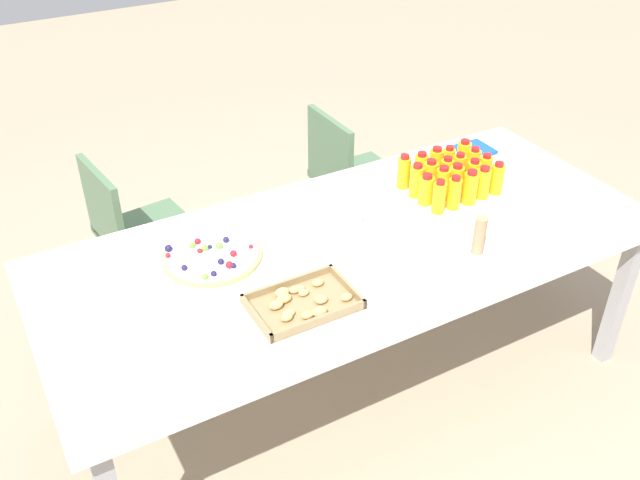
{
  "coord_description": "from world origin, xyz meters",
  "views": [
    {
      "loc": [
        1.16,
        1.81,
        2.21
      ],
      "look_at": [
        0.12,
        -0.05,
        0.76
      ],
      "focal_mm": 39.26,
      "sensor_mm": 36.0,
      "label": 1
    }
  ],
  "objects_px": {
    "juice_bottle_0": "(463,156)",
    "juice_bottle_2": "(436,164)",
    "juice_bottle_15": "(497,179)",
    "juice_bottle_6": "(459,169)",
    "juice_bottle_14": "(426,190)",
    "juice_bottle_16": "(483,183)",
    "juice_bottle_17": "(470,188)",
    "juice_bottle_13": "(442,184)",
    "fruit_pizza": "(212,255)",
    "juice_bottle_18": "(454,193)",
    "plate_stack": "(341,219)",
    "juice_bottle_9": "(417,181)",
    "snack_tray": "(302,303)",
    "napkin_stack": "(474,150)",
    "juice_bottle_3": "(421,169)",
    "juice_bottle_7": "(446,173)",
    "juice_bottle_11": "(473,176)",
    "juice_bottle_12": "(456,180)",
    "juice_bottle_1": "(448,161)",
    "juice_bottle_8": "(430,176)",
    "cardboard_tube": "(479,236)",
    "party_table": "(353,254)",
    "juice_bottle_5": "(473,163)",
    "chair_near_left": "(349,174)",
    "chair_near_right": "(134,228)",
    "juice_bottle_19": "(439,197)",
    "juice_bottle_10": "(485,170)",
    "juice_bottle_4": "(404,172)"
  },
  "relations": [
    {
      "from": "juice_bottle_18",
      "to": "juice_bottle_19",
      "type": "distance_m",
      "value": 0.07
    },
    {
      "from": "juice_bottle_16",
      "to": "plate_stack",
      "type": "distance_m",
      "value": 0.61
    },
    {
      "from": "juice_bottle_5",
      "to": "juice_bottle_17",
      "type": "distance_m",
      "value": 0.22
    },
    {
      "from": "chair_near_right",
      "to": "juice_bottle_5",
      "type": "relative_size",
      "value": 5.89
    },
    {
      "from": "party_table",
      "to": "snack_tray",
      "type": "relative_size",
      "value": 6.64
    },
    {
      "from": "juice_bottle_15",
      "to": "juice_bottle_18",
      "type": "xyz_separation_m",
      "value": [
        0.23,
        0.01,
        0.0
      ]
    },
    {
      "from": "juice_bottle_0",
      "to": "juice_bottle_11",
      "type": "relative_size",
      "value": 1.03
    },
    {
      "from": "juice_bottle_0",
      "to": "juice_bottle_7",
      "type": "distance_m",
      "value": 0.17
    },
    {
      "from": "juice_bottle_0",
      "to": "juice_bottle_2",
      "type": "xyz_separation_m",
      "value": [
        0.15,
        -0.0,
        0.0
      ]
    },
    {
      "from": "juice_bottle_18",
      "to": "napkin_stack",
      "type": "relative_size",
      "value": 0.96
    },
    {
      "from": "juice_bottle_9",
      "to": "juice_bottle_18",
      "type": "height_order",
      "value": "juice_bottle_9"
    },
    {
      "from": "juice_bottle_1",
      "to": "juice_bottle_19",
      "type": "xyz_separation_m",
      "value": [
        0.23,
        0.23,
        0.01
      ]
    },
    {
      "from": "juice_bottle_2",
      "to": "juice_bottle_4",
      "type": "distance_m",
      "value": 0.16
    },
    {
      "from": "juice_bottle_6",
      "to": "snack_tray",
      "type": "distance_m",
      "value": 1.04
    },
    {
      "from": "juice_bottle_17",
      "to": "cardboard_tube",
      "type": "distance_m",
      "value": 0.35
    },
    {
      "from": "juice_bottle_1",
      "to": "juice_bottle_8",
      "type": "xyz_separation_m",
      "value": [
        0.16,
        0.08,
        0.01
      ]
    },
    {
      "from": "chair_near_right",
      "to": "juice_bottle_12",
      "type": "bearing_deg",
      "value": 49.75
    },
    {
      "from": "juice_bottle_2",
      "to": "juice_bottle_17",
      "type": "bearing_deg",
      "value": 89.8
    },
    {
      "from": "juice_bottle_3",
      "to": "juice_bottle_7",
      "type": "bearing_deg",
      "value": 132.78
    },
    {
      "from": "juice_bottle_6",
      "to": "juice_bottle_12",
      "type": "distance_m",
      "value": 0.1
    },
    {
      "from": "juice_bottle_9",
      "to": "juice_bottle_17",
      "type": "relative_size",
      "value": 1.0
    },
    {
      "from": "juice_bottle_9",
      "to": "chair_near_left",
      "type": "bearing_deg",
      "value": -97.49
    },
    {
      "from": "juice_bottle_17",
      "to": "juice_bottle_2",
      "type": "bearing_deg",
      "value": -90.2
    },
    {
      "from": "juice_bottle_2",
      "to": "juice_bottle_7",
      "type": "relative_size",
      "value": 1.07
    },
    {
      "from": "juice_bottle_18",
      "to": "plate_stack",
      "type": "relative_size",
      "value": 0.84
    },
    {
      "from": "chair_near_right",
      "to": "juice_bottle_2",
      "type": "height_order",
      "value": "juice_bottle_2"
    },
    {
      "from": "juice_bottle_0",
      "to": "fruit_pizza",
      "type": "relative_size",
      "value": 0.41
    },
    {
      "from": "juice_bottle_10",
      "to": "juice_bottle_18",
      "type": "bearing_deg",
      "value": 20.39
    },
    {
      "from": "plate_stack",
      "to": "chair_near_left",
      "type": "bearing_deg",
      "value": -123.87
    },
    {
      "from": "juice_bottle_9",
      "to": "fruit_pizza",
      "type": "distance_m",
      "value": 0.9
    },
    {
      "from": "juice_bottle_3",
      "to": "juice_bottle_11",
      "type": "xyz_separation_m",
      "value": [
        -0.15,
        0.15,
        -0.0
      ]
    },
    {
      "from": "napkin_stack",
      "to": "juice_bottle_0",
      "type": "bearing_deg",
      "value": 34.76
    },
    {
      "from": "juice_bottle_14",
      "to": "juice_bottle_16",
      "type": "relative_size",
      "value": 0.94
    },
    {
      "from": "party_table",
      "to": "juice_bottle_17",
      "type": "relative_size",
      "value": 15.74
    },
    {
      "from": "napkin_stack",
      "to": "snack_tray",
      "type": "bearing_deg",
      "value": 26.06
    },
    {
      "from": "juice_bottle_14",
      "to": "juice_bottle_5",
      "type": "bearing_deg",
      "value": -166.06
    },
    {
      "from": "juice_bottle_15",
      "to": "juice_bottle_6",
      "type": "bearing_deg",
      "value": -60.62
    },
    {
      "from": "juice_bottle_3",
      "to": "juice_bottle_6",
      "type": "relative_size",
      "value": 1.04
    },
    {
      "from": "juice_bottle_2",
      "to": "juice_bottle_11",
      "type": "height_order",
      "value": "juice_bottle_2"
    },
    {
      "from": "juice_bottle_13",
      "to": "juice_bottle_6",
      "type": "bearing_deg",
      "value": -153.22
    },
    {
      "from": "juice_bottle_17",
      "to": "fruit_pizza",
      "type": "relative_size",
      "value": 0.41
    },
    {
      "from": "juice_bottle_13",
      "to": "juice_bottle_15",
      "type": "relative_size",
      "value": 1.03
    },
    {
      "from": "juice_bottle_14",
      "to": "juice_bottle_16",
      "type": "height_order",
      "value": "juice_bottle_16"
    },
    {
      "from": "juice_bottle_15",
      "to": "fruit_pizza",
      "type": "xyz_separation_m",
      "value": [
        1.2,
        -0.14,
        -0.05
      ]
    },
    {
      "from": "juice_bottle_11",
      "to": "juice_bottle_12",
      "type": "height_order",
      "value": "juice_bottle_11"
    },
    {
      "from": "juice_bottle_10",
      "to": "juice_bottle_12",
      "type": "distance_m",
      "value": 0.15
    },
    {
      "from": "juice_bottle_1",
      "to": "juice_bottle_2",
      "type": "height_order",
      "value": "juice_bottle_2"
    },
    {
      "from": "juice_bottle_9",
      "to": "snack_tray",
      "type": "xyz_separation_m",
      "value": [
        0.74,
        0.4,
        -0.06
      ]
    },
    {
      "from": "juice_bottle_12",
      "to": "juice_bottle_17",
      "type": "relative_size",
      "value": 0.93
    },
    {
      "from": "chair_near_left",
      "to": "fruit_pizza",
      "type": "relative_size",
      "value": 2.3
    }
  ]
}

